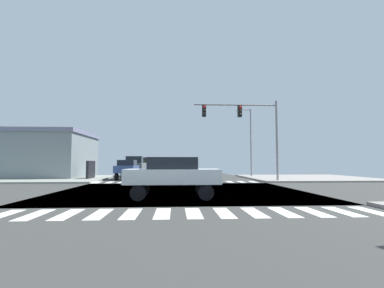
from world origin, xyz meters
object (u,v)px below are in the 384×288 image
object	(u,v)px
street_lamp	(249,136)
sedan_nearside_1	(173,174)
bank_building	(18,155)
traffic_signal_mast	(245,121)
suv_outer_1	(142,164)
pickup_trailing_1	(135,165)
sedan_inner_6	(147,166)
sedan_middle_5	(127,168)
sedan_leading_4	(150,165)

from	to	relation	value
street_lamp	sedan_nearside_1	distance (m)	20.02
bank_building	sedan_nearside_1	size ratio (longest dim) A/B	3.75
traffic_signal_mast	suv_outer_1	bearing A→B (deg)	122.74
pickup_trailing_1	sedan_inner_6	size ratio (longest dim) A/B	1.19
sedan_middle_5	sedan_leading_4	bearing A→B (deg)	-90.00
traffic_signal_mast	sedan_inner_6	xyz separation A→B (m)	(-10.69, 23.10, -4.08)
sedan_nearside_1	pickup_trailing_1	size ratio (longest dim) A/B	0.84
sedan_nearside_1	pickup_trailing_1	xyz separation A→B (m)	(-4.53, 20.49, 0.17)
street_lamp	pickup_trailing_1	size ratio (longest dim) A/B	1.49
street_lamp	suv_outer_1	bearing A→B (deg)	143.11
street_lamp	suv_outer_1	xyz separation A→B (m)	(-12.79, 9.60, -3.19)
street_lamp	sedan_nearside_1	bearing A→B (deg)	-114.77
traffic_signal_mast	sedan_nearside_1	xyz separation A→B (m)	(-6.16, -10.88, -4.08)
sedan_middle_5	bank_building	bearing A→B (deg)	-15.76
sedan_nearside_1	sedan_middle_5	size ratio (longest dim) A/B	1.00
pickup_trailing_1	bank_building	bearing A→B (deg)	10.60
bank_building	sedan_leading_4	xyz separation A→B (m)	(12.11, 21.46, -1.35)
traffic_signal_mast	street_lamp	bearing A→B (deg)	73.33
bank_building	pickup_trailing_1	size ratio (longest dim) A/B	3.16
sedan_middle_5	suv_outer_1	distance (m)	12.69
street_lamp	sedan_leading_4	bearing A→B (deg)	120.42
suv_outer_1	sedan_nearside_1	bearing A→B (deg)	99.35
pickup_trailing_1	suv_outer_1	size ratio (longest dim) A/B	1.11
traffic_signal_mast	pickup_trailing_1	bearing A→B (deg)	138.02
pickup_trailing_1	sedan_middle_5	world-z (taller)	pickup_trailing_1
sedan_nearside_1	pickup_trailing_1	bearing A→B (deg)	12.46
street_lamp	pickup_trailing_1	world-z (taller)	street_lamp
bank_building	sedan_nearside_1	distance (m)	24.72
pickup_trailing_1	suv_outer_1	world-z (taller)	pickup_trailing_1
suv_outer_1	traffic_signal_mast	bearing A→B (deg)	122.74
pickup_trailing_1	sedan_middle_5	size ratio (longest dim) A/B	1.19
pickup_trailing_1	suv_outer_1	bearing A→B (deg)	-90.00
sedan_leading_4	sedan_inner_6	size ratio (longest dim) A/B	1.00
traffic_signal_mast	bank_building	world-z (taller)	traffic_signal_mast
sedan_inner_6	traffic_signal_mast	bearing A→B (deg)	114.83
pickup_trailing_1	sedan_nearside_1	bearing A→B (deg)	102.46
sedan_nearside_1	sedan_inner_6	bearing A→B (deg)	7.59
sedan_leading_4	sedan_middle_5	distance (m)	24.87
sedan_leading_4	pickup_trailing_1	xyz separation A→B (m)	(-0.00, -19.19, 0.17)
traffic_signal_mast	pickup_trailing_1	distance (m)	14.90
sedan_middle_5	pickup_trailing_1	bearing A→B (deg)	-90.00
street_lamp	sedan_leading_4	xyz separation A→B (m)	(-12.79, 21.78, -3.47)
traffic_signal_mast	sedan_inner_6	bearing A→B (deg)	114.83
street_lamp	bank_building	bearing A→B (deg)	179.25
sedan_middle_5	sedan_inner_6	distance (m)	19.16
sedan_leading_4	traffic_signal_mast	bearing A→B (deg)	110.36
pickup_trailing_1	sedan_inner_6	world-z (taller)	pickup_trailing_1
pickup_trailing_1	sedan_middle_5	xyz separation A→B (m)	(0.00, -5.68, -0.17)
sedan_leading_4	sedan_middle_5	size ratio (longest dim) A/B	1.00
street_lamp	sedan_inner_6	distance (m)	20.83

